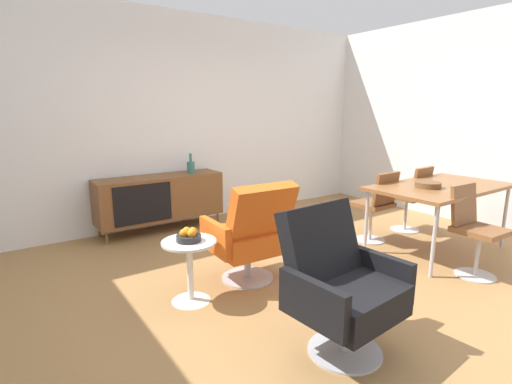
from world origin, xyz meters
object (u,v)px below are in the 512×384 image
Objects in this scene: wooden_bowl_on_table at (428,185)px; dining_chair_back_left at (376,204)px; dining_chair_back_right at (412,196)px; side_table_round at (190,264)px; sideboard at (160,197)px; fruit_bowl at (189,236)px; lounge_chair_red at (251,233)px; dining_chair_front_left at (474,227)px; dining_table at (440,189)px; armchair_black_shell at (339,282)px; vase_cobalt at (191,167)px.

dining_chair_back_left is at bearing 101.53° from wooden_bowl_on_table.
dining_chair_back_right reaches higher than wooden_bowl_on_table.
sideboard is at bearing 75.29° from side_table_round.
dining_chair_back_left is 4.28× the size of fruit_bowl.
dining_chair_back_right is 0.90× the size of lounge_chair_red.
sideboard is 3.22m from dining_chair_back_right.
wooden_bowl_on_table is at bearing 78.73° from dining_chair_front_left.
dining_chair_back_right is 1.65× the size of side_table_round.
dining_table is at bearing 58.09° from dining_chair_front_left.
armchair_black_shell is at bearing -95.01° from lounge_chair_red.
dining_chair_front_left is 2.10m from lounge_chair_red.
armchair_black_shell reaches higher than dining_chair_back_left.
dining_table is at bearing -122.28° from dining_chair_back_right.
dining_table is 3.08× the size of side_table_round.
vase_cobalt reaches higher than armchair_black_shell.
vase_cobalt reaches higher than dining_chair_front_left.
armchair_black_shell is at bearing -163.95° from dining_table.
dining_table is 0.25m from wooden_bowl_on_table.
side_table_round is 2.60× the size of fruit_bowl.
fruit_bowl reaches higher than side_table_round.
lounge_chair_red is at bearing -178.35° from dining_chair_back_left.
sideboard is at bearing 93.17° from lounge_chair_red.
vase_cobalt is at bearing 127.94° from dining_chair_back_left.
dining_chair_front_left reaches higher than sideboard.
dining_table is 1.87× the size of dining_chair_front_left.
armchair_black_shell is (-2.26, -0.65, -0.23)m from dining_table.
dining_chair_front_left is (-0.35, -0.56, -0.23)m from dining_table.
sideboard is at bearing -179.76° from vase_cobalt.
wooden_bowl_on_table is 2.15m from armchair_black_shell.
vase_cobalt is 2.89m from dining_chair_back_right.
wooden_bowl_on_table is 0.50× the size of side_table_round.
armchair_black_shell is at bearing -147.66° from dining_chair_back_left.
vase_cobalt is 0.50× the size of side_table_round.
sideboard is 6.20× the size of vase_cobalt.
dining_chair_front_left is (1.47, -3.00, -0.33)m from vase_cobalt.
lounge_chair_red is (-0.34, -1.93, -0.34)m from vase_cobalt.
dining_chair_back_right reaches higher than dining_table.
side_table_round is at bearing -116.14° from vase_cobalt.
dining_chair_front_left is 2.65m from side_table_round.
armchair_black_shell reaches higher than dining_table.
vase_cobalt reaches higher than lounge_chair_red.
sideboard is 6.15× the size of wooden_bowl_on_table.
dining_chair_back_right is at bearing 24.84° from armchair_black_shell.
lounge_chair_red is (-1.92, 0.50, -0.30)m from wooden_bowl_on_table.
dining_table is at bearing -53.36° from vase_cobalt.
dining_table is 1.69× the size of lounge_chair_red.
dining_chair_back_right reaches higher than fruit_bowl.
fruit_bowl is (-0.51, -1.95, 0.12)m from sideboard.
vase_cobalt reaches higher than dining_chair_back_right.
side_table_round is at bearing 114.54° from armchair_black_shell.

